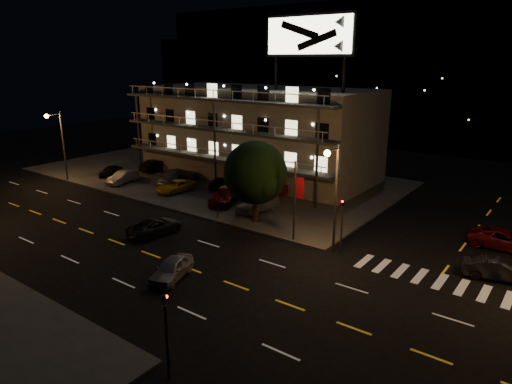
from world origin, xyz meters
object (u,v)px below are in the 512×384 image
Objects in this scene: lot_car_2 at (176,186)px; road_car_east at (172,269)px; tree at (255,174)px; lot_car_7 at (179,175)px; side_car_0 at (497,269)px; lot_car_4 at (258,203)px; road_car_west at (155,226)px.

road_car_east is at bearing -40.88° from lot_car_2.
tree is 1.59× the size of lot_car_2.
side_car_0 is (33.74, -4.59, -0.24)m from lot_car_7.
side_car_0 is (18.87, 0.78, -3.65)m from tree.
lot_car_2 is 4.03m from lot_car_7.
lot_car_4 reaches higher than road_car_west.
lot_car_2 is at bearing -47.79° from road_car_west.
road_car_east is at bearing -80.68° from tree.
side_car_0 is 21.02m from road_car_east.
lot_car_4 is 0.97× the size of road_car_west.
lot_car_7 is 15.82m from road_car_west.
tree is 1.69× the size of side_car_0.
lot_car_2 is 10.77m from lot_car_4.
tree is 12.35m from road_car_east.
lot_car_4 is 0.85× the size of lot_car_7.
lot_car_2 reaches higher than road_car_east.
side_car_0 is at bearing 171.76° from lot_car_7.
lot_car_4 is at bearing 3.61° from lot_car_2.
lot_car_2 is at bearing -169.25° from lot_car_4.
road_car_west is at bearing 128.36° from lot_car_7.
side_car_0 is at bearing -157.68° from road_car_west.
tree is at bearing 78.25° from side_car_0.
road_car_west is at bearing -48.21° from lot_car_2.
lot_car_2 is at bearing 169.02° from tree.
road_car_west is (-4.95, -6.95, -3.69)m from tree.
lot_car_7 is at bearing 116.83° from road_car_east.
tree is 1.52× the size of road_car_west.
road_car_west is at bearing 93.85° from side_car_0.
lot_car_7 is 1.35× the size of road_car_east.
tree is 4.36m from lot_car_4.
tree is 16.18m from lot_car_7.
road_car_east is (-16.96, -12.42, -0.01)m from side_car_0.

